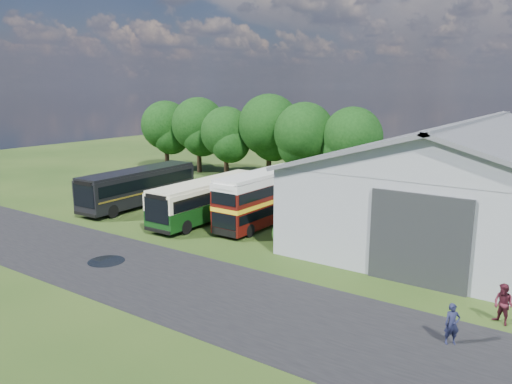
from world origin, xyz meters
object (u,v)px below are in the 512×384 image
Objects in this scene: storage_shed at (472,176)px; visitor_b at (503,305)px; bus_green_single at (209,199)px; bus_dark_single at (139,186)px; visitor_a at (452,324)px; bus_maroon_double at (263,199)px.

storage_shed reaches higher than visitor_b.
bus_green_single is 0.96× the size of bus_dark_single.
storage_shed reaches higher than bus_dark_single.
bus_green_single reaches higher than visitor_a.
bus_maroon_double reaches higher than bus_green_single.
bus_maroon_double reaches higher than visitor_b.
visitor_a is at bearing -32.09° from bus_maroon_double.
bus_maroon_double is at bearing -174.56° from visitor_b.
bus_maroon_double is at bearing 14.89° from bus_green_single.
bus_dark_single is at bearing 126.43° from visitor_a.
storage_shed reaches higher than bus_maroon_double.
storage_shed is 15.32m from visitor_b.
bus_dark_single is 6.83× the size of visitor_a.
bus_maroon_double is at bearing 2.92° from bus_dark_single.
storage_shed reaches higher than bus_green_single.
bus_green_single is at bearing 120.30° from visitor_a.
bus_maroon_double reaches higher than bus_dark_single.
storage_shed is at bearing 27.72° from bus_maroon_double.
storage_shed is 15.06m from bus_maroon_double.
bus_maroon_double is 12.51m from bus_dark_single.
bus_green_single is 1.20× the size of bus_maroon_double.
storage_shed is 13.31× the size of visitor_b.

